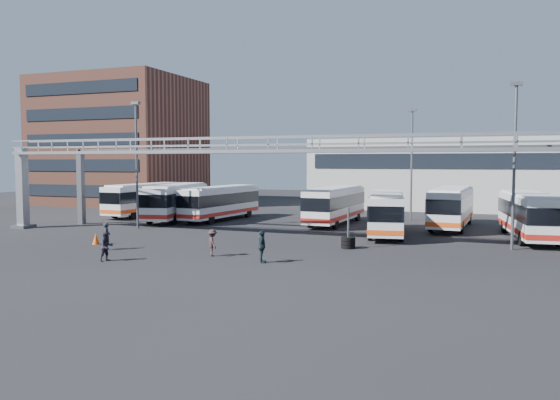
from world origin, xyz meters
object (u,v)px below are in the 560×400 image
(bus_2, at_px, (221,201))
(bus_6, at_px, (452,206))
(pedestrian_d, at_px, (262,247))
(cone_left, at_px, (96,239))
(bus_4, at_px, (335,204))
(pedestrian_b, at_px, (106,247))
(pedestrian_a, at_px, (107,236))
(tire_stack, at_px, (348,241))
(bus_1, at_px, (176,200))
(cone_right, at_px, (106,239))
(light_pole_back, at_px, (412,158))
(bus_5, at_px, (387,211))
(pedestrian_c, at_px, (213,243))
(light_pole_mid, at_px, (515,156))
(bus_7, at_px, (529,214))
(light_pole_left, at_px, (137,158))
(bus_0, at_px, (145,198))

(bus_2, relative_size, bus_6, 0.96)
(pedestrian_d, bearing_deg, cone_left, 61.49)
(bus_4, distance_m, pedestrian_b, 22.72)
(bus_2, distance_m, pedestrian_a, 17.79)
(pedestrian_a, xyz_separation_m, tire_stack, (13.76, 5.78, -0.41))
(bus_1, xyz_separation_m, pedestrian_b, (7.50, -19.47, -1.06))
(pedestrian_a, xyz_separation_m, cone_right, (-1.67, 1.99, -0.53))
(light_pole_back, bearing_deg, bus_5, -92.24)
(pedestrian_a, relative_size, pedestrian_b, 1.07)
(bus_4, bearing_deg, bus_1, -169.37)
(bus_1, height_order, pedestrian_c, bus_1)
(light_pole_mid, distance_m, bus_7, 6.78)
(bus_5, relative_size, bus_6, 0.96)
(light_pole_left, height_order, pedestrian_a, light_pole_left)
(tire_stack, bearing_deg, bus_0, 151.07)
(light_pole_back, bearing_deg, bus_0, -169.56)
(bus_4, bearing_deg, bus_7, -13.25)
(light_pole_back, height_order, bus_0, light_pole_back)
(bus_2, bearing_deg, light_pole_left, -108.30)
(pedestrian_a, distance_m, pedestrian_b, 4.01)
(bus_2, distance_m, bus_4, 10.77)
(pedestrian_a, bearing_deg, bus_6, -68.91)
(light_pole_back, xyz_separation_m, bus_7, (9.29, -9.63, -3.93))
(light_pole_mid, bearing_deg, bus_4, 145.06)
(bus_5, relative_size, cone_left, 14.16)
(bus_2, height_order, bus_6, bus_6)
(bus_7, xyz_separation_m, cone_right, (-26.29, -12.18, -1.49))
(pedestrian_a, bearing_deg, bus_1, -6.53)
(pedestrian_c, relative_size, cone_left, 2.07)
(light_pole_left, distance_m, bus_7, 29.88)
(cone_right, bearing_deg, bus_4, 55.60)
(bus_2, height_order, bus_7, bus_7)
(bus_0, bearing_deg, tire_stack, -26.35)
(light_pole_back, distance_m, bus_7, 13.95)
(bus_6, distance_m, cone_right, 26.97)
(cone_left, bearing_deg, bus_1, 101.19)
(bus_6, height_order, pedestrian_b, bus_6)
(light_pole_back, xyz_separation_m, pedestrian_c, (-8.17, -23.54, -4.95))
(light_pole_back, bearing_deg, light_pole_left, -145.01)
(bus_1, relative_size, pedestrian_b, 7.19)
(bus_5, height_order, pedestrian_d, bus_5)
(pedestrian_c, bearing_deg, light_pole_mid, -103.99)
(bus_1, bearing_deg, pedestrian_b, -79.61)
(pedestrian_c, bearing_deg, light_pole_back, -60.97)
(bus_6, distance_m, bus_7, 7.30)
(bus_4, bearing_deg, bus_5, -42.65)
(light_pole_mid, bearing_deg, pedestrian_b, -150.19)
(bus_4, height_order, bus_5, bus_4)
(light_pole_left, height_order, bus_7, light_pole_left)
(bus_2, bearing_deg, bus_5, -10.80)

